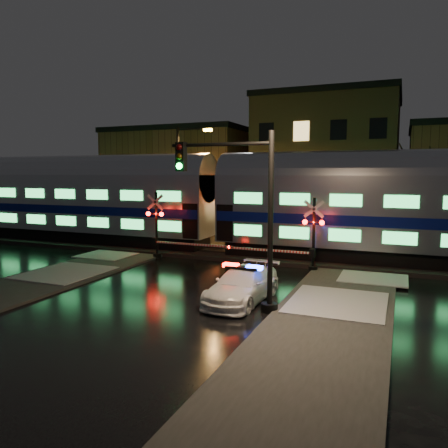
{
  "coord_description": "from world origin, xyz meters",
  "views": [
    {
      "loc": [
        8.59,
        -19.35,
        4.97
      ],
      "look_at": [
        -0.36,
        2.5,
        2.2
      ],
      "focal_mm": 35.0,
      "sensor_mm": 36.0,
      "label": 1
    }
  ],
  "objects_px": {
    "streetlight": "(182,176)",
    "crossing_signal_right": "(306,241)",
    "police_car": "(242,285)",
    "crossing_signal_left": "(161,232)",
    "traffic_light": "(243,217)"
  },
  "relations": [
    {
      "from": "crossing_signal_left",
      "to": "streetlight",
      "type": "height_order",
      "value": "streetlight"
    },
    {
      "from": "crossing_signal_left",
      "to": "police_car",
      "type": "bearing_deg",
      "value": -40.44
    },
    {
      "from": "streetlight",
      "to": "traffic_light",
      "type": "bearing_deg",
      "value": -54.75
    },
    {
      "from": "police_car",
      "to": "streetlight",
      "type": "relative_size",
      "value": 0.56
    },
    {
      "from": "police_car",
      "to": "crossing_signal_left",
      "type": "bearing_deg",
      "value": 142.72
    },
    {
      "from": "crossing_signal_right",
      "to": "crossing_signal_left",
      "type": "distance_m",
      "value": 8.37
    },
    {
      "from": "crossing_signal_right",
      "to": "streetlight",
      "type": "distance_m",
      "value": 12.89
    },
    {
      "from": "crossing_signal_left",
      "to": "traffic_light",
      "type": "distance_m",
      "value": 10.43
    },
    {
      "from": "traffic_light",
      "to": "police_car",
      "type": "bearing_deg",
      "value": 98.68
    },
    {
      "from": "streetlight",
      "to": "crossing_signal_right",
      "type": "bearing_deg",
      "value": -32.48
    },
    {
      "from": "police_car",
      "to": "streetlight",
      "type": "xyz_separation_m",
      "value": [
        -9.35,
        12.83,
        4.11
      ]
    },
    {
      "from": "traffic_light",
      "to": "crossing_signal_right",
      "type": "bearing_deg",
      "value": 70.95
    },
    {
      "from": "crossing_signal_right",
      "to": "crossing_signal_left",
      "type": "relative_size",
      "value": 0.97
    },
    {
      "from": "crossing_signal_left",
      "to": "streetlight",
      "type": "xyz_separation_m",
      "value": [
        -2.16,
        6.7,
        3.17
      ]
    },
    {
      "from": "police_car",
      "to": "crossing_signal_right",
      "type": "bearing_deg",
      "value": 82.27
    }
  ]
}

